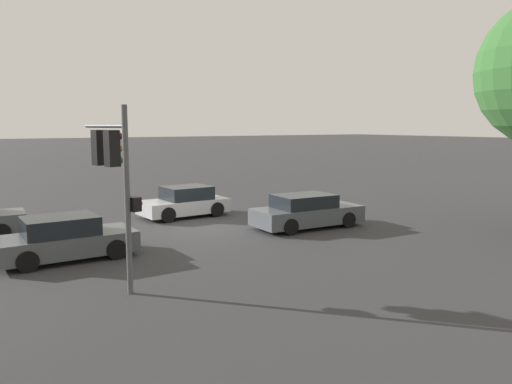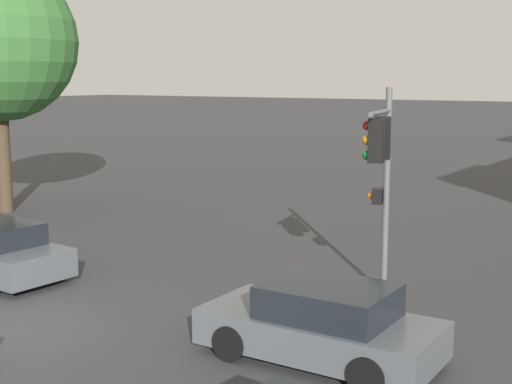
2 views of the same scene
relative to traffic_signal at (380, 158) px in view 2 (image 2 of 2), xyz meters
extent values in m
cylinder|color=#423323|center=(-15.65, 2.25, -1.15)|extent=(0.50, 0.50, 3.97)
cylinder|color=#515456|center=(-0.10, 0.61, -0.83)|extent=(0.14, 0.14, 4.60)
cylinder|color=#515456|center=(0.12, -0.32, 0.97)|extent=(0.53, 1.88, 0.10)
cube|color=black|center=(0.05, -0.01, 0.42)|extent=(0.36, 0.36, 0.90)
sphere|color=#590F0F|center=(-0.14, -0.05, 0.72)|extent=(0.20, 0.20, 0.20)
sphere|color=#99660F|center=(-0.14, -0.05, 0.42)|extent=(0.20, 0.20, 0.20)
sphere|color=#0F511E|center=(-0.14, -0.05, 0.12)|extent=(0.20, 0.20, 0.20)
cube|color=black|center=(0.19, -0.63, 0.42)|extent=(0.36, 0.36, 0.90)
sphere|color=#590F0F|center=(0.01, -0.67, 0.72)|extent=(0.20, 0.20, 0.20)
sphere|color=#99660F|center=(0.01, -0.67, 0.42)|extent=(0.20, 0.20, 0.20)
sphere|color=#0F511E|center=(0.01, -0.67, 0.12)|extent=(0.20, 0.20, 0.20)
cube|color=black|center=(-0.27, 0.57, -0.92)|extent=(0.29, 0.39, 0.35)
sphere|color=orange|center=(-0.41, 0.54, -0.92)|extent=(0.18, 0.18, 0.18)
cube|color=#4C5156|center=(0.56, -3.56, -2.65)|extent=(4.13, 1.93, 0.63)
cube|color=black|center=(0.72, -3.56, -2.06)|extent=(2.16, 1.67, 0.56)
cylinder|color=black|center=(-0.68, -4.45, -2.82)|extent=(0.63, 0.24, 0.62)
cylinder|color=black|center=(-0.73, -2.73, -2.82)|extent=(0.63, 0.24, 0.62)
cylinder|color=black|center=(1.85, -4.39, -2.82)|extent=(0.63, 0.24, 0.62)
cylinder|color=black|center=(1.80, -2.67, -2.82)|extent=(0.63, 0.24, 0.62)
cylinder|color=black|center=(-7.31, -2.66, -2.82)|extent=(0.64, 0.24, 0.63)
camera|label=1|loc=(3.53, 12.33, 0.99)|focal=35.00mm
camera|label=2|loc=(6.17, -13.85, 1.64)|focal=50.00mm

